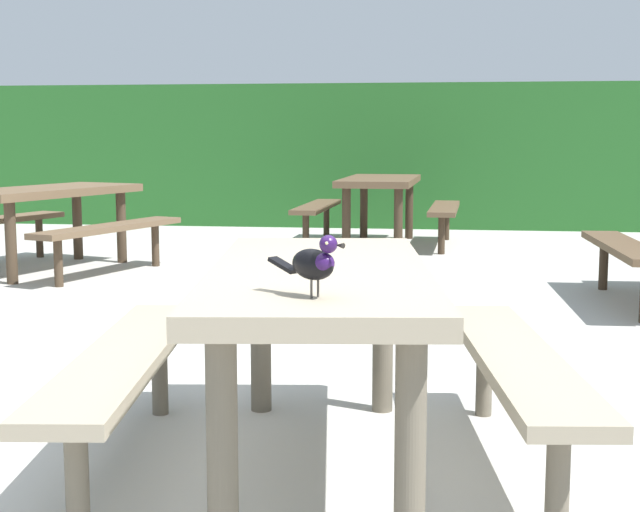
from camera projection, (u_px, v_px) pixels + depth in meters
ground_plane at (305, 482)px, 3.18m from camera, size 60.00×60.00×0.00m
hedge_wall at (412, 155)px, 12.44m from camera, size 28.00×1.77×1.85m
picnic_table_foreground at (320, 318)px, 3.24m from camera, size 1.88×1.90×0.74m
bird_grackle at (315, 262)px, 2.59m from camera, size 0.25×0.19×0.18m
picnic_table_mid_right at (380, 195)px, 9.92m from camera, size 1.74×1.83×0.74m
picnic_table_far_centre at (46, 208)px, 8.06m from camera, size 2.13×2.15×0.74m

